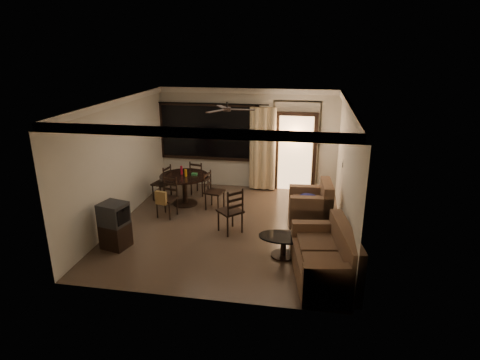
% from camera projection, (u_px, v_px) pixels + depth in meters
% --- Properties ---
extents(ground, '(5.50, 5.50, 0.00)m').
position_uv_depth(ground, '(228.00, 226.00, 9.08)').
color(ground, '#7F6651').
rests_on(ground, ground).
extents(room_shell, '(5.50, 6.70, 5.50)m').
position_uv_depth(room_shell, '(265.00, 132.00, 10.05)').
color(room_shell, beige).
rests_on(room_shell, ground).
extents(dining_table, '(1.24, 1.24, 0.99)m').
position_uv_depth(dining_table, '(185.00, 181.00, 10.17)').
color(dining_table, black).
rests_on(dining_table, ground).
extents(dining_chair_west, '(0.50, 0.50, 0.95)m').
position_uv_depth(dining_chair_west, '(162.00, 190.00, 10.56)').
color(dining_chair_west, black).
rests_on(dining_chair_west, ground).
extents(dining_chair_east, '(0.50, 0.50, 0.95)m').
position_uv_depth(dining_chair_east, '(214.00, 198.00, 9.97)').
color(dining_chair_east, black).
rests_on(dining_chair_east, ground).
extents(dining_chair_south, '(0.50, 0.55, 0.95)m').
position_uv_depth(dining_chair_south, '(167.00, 204.00, 9.52)').
color(dining_chair_south, black).
rests_on(dining_chair_south, ground).
extents(dining_chair_north, '(0.50, 0.50, 0.95)m').
position_uv_depth(dining_chair_north, '(199.00, 184.00, 10.97)').
color(dining_chair_north, black).
rests_on(dining_chair_north, ground).
extents(tv_cabinet, '(0.59, 0.55, 0.95)m').
position_uv_depth(tv_cabinet, '(115.00, 225.00, 8.02)').
color(tv_cabinet, black).
rests_on(tv_cabinet, ground).
extents(sofa, '(1.19, 1.88, 0.94)m').
position_uv_depth(sofa, '(327.00, 260.00, 6.93)').
color(sofa, '#4C2B23').
rests_on(sofa, ground).
extents(armchair, '(1.01, 1.01, 0.95)m').
position_uv_depth(armchair, '(312.00, 206.00, 9.22)').
color(armchair, '#4C2B23').
rests_on(armchair, ground).
extents(coffee_table, '(0.97, 0.58, 0.43)m').
position_uv_depth(coffee_table, '(284.00, 243.00, 7.73)').
color(coffee_table, black).
rests_on(coffee_table, ground).
extents(side_chair, '(0.65, 0.65, 1.04)m').
position_uv_depth(side_chair, '(231.00, 219.00, 8.72)').
color(side_chair, black).
rests_on(side_chair, ground).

